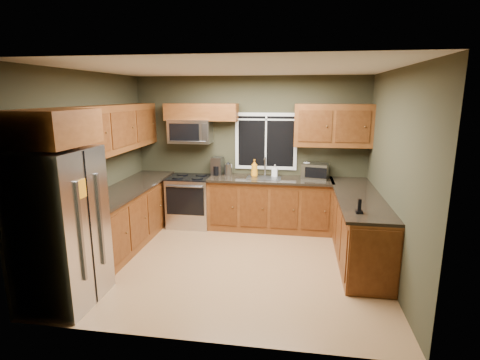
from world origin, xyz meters
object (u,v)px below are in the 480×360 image
(refrigerator, at_px, (61,228))
(kettle, at_px, (228,169))
(microwave, at_px, (190,131))
(soap_bottle_b, at_px, (275,171))
(paper_towel_roll, at_px, (306,170))
(soap_bottle_a, at_px, (254,168))
(range, at_px, (190,201))
(cordless_phone, at_px, (359,209))
(coffee_maker, at_px, (217,167))
(toaster_oven, at_px, (315,171))

(refrigerator, bearing_deg, kettle, 64.84)
(microwave, distance_m, soap_bottle_b, 1.68)
(refrigerator, relative_size, soap_bottle_b, 8.43)
(microwave, xyz_separation_m, paper_towel_roll, (2.08, -0.00, -0.65))
(soap_bottle_a, bearing_deg, refrigerator, -122.94)
(microwave, relative_size, kettle, 3.02)
(range, relative_size, soap_bottle_b, 4.39)
(range, bearing_deg, cordless_phone, -33.84)
(kettle, xyz_separation_m, soap_bottle_a, (0.48, -0.06, 0.04))
(kettle, height_order, soap_bottle_b, kettle)
(coffee_maker, relative_size, paper_towel_roll, 1.07)
(refrigerator, xyz_separation_m, range, (0.69, 2.77, -0.43))
(microwave, xyz_separation_m, kettle, (0.69, 0.02, -0.67))
(refrigerator, bearing_deg, soap_bottle_b, 52.96)
(microwave, relative_size, cordless_phone, 4.20)
(kettle, bearing_deg, soap_bottle_b, 1.04)
(kettle, bearing_deg, soap_bottle_a, -6.50)
(toaster_oven, bearing_deg, kettle, 178.05)
(cordless_phone, bearing_deg, soap_bottle_a, 128.68)
(paper_towel_roll, bearing_deg, microwave, 179.93)
(range, relative_size, kettle, 3.72)
(cordless_phone, bearing_deg, toaster_oven, 103.52)
(paper_towel_roll, distance_m, soap_bottle_a, 0.91)
(cordless_phone, bearing_deg, soap_bottle_b, 120.54)
(coffee_maker, height_order, soap_bottle_a, coffee_maker)
(toaster_oven, bearing_deg, refrigerator, -135.55)
(toaster_oven, bearing_deg, paper_towel_roll, 168.67)
(range, height_order, toaster_oven, toaster_oven)
(microwave, bearing_deg, kettle, 1.61)
(refrigerator, relative_size, cordless_phone, 9.95)
(paper_towel_roll, bearing_deg, cordless_phone, -72.42)
(microwave, xyz_separation_m, coffee_maker, (0.48, 0.03, -0.64))
(coffee_maker, height_order, paper_towel_roll, coffee_maker)
(microwave, distance_m, paper_towel_roll, 2.18)
(kettle, bearing_deg, coffee_maker, 176.36)
(coffee_maker, bearing_deg, soap_bottle_a, -5.65)
(cordless_phone, bearing_deg, kettle, 135.70)
(refrigerator, xyz_separation_m, toaster_oven, (2.93, 2.87, 0.18))
(range, relative_size, coffee_maker, 2.92)
(coffee_maker, bearing_deg, toaster_oven, -2.14)
(kettle, xyz_separation_m, cordless_phone, (2.01, -1.96, -0.06))
(soap_bottle_a, bearing_deg, soap_bottle_b, 11.09)
(refrigerator, bearing_deg, soap_bottle_a, 57.06)
(toaster_oven, height_order, soap_bottle_b, toaster_oven)
(refrigerator, height_order, soap_bottle_b, refrigerator)
(soap_bottle_a, bearing_deg, paper_towel_roll, 2.11)
(range, bearing_deg, refrigerator, -103.97)
(soap_bottle_a, bearing_deg, toaster_oven, 0.13)
(soap_bottle_a, bearing_deg, microwave, 178.24)
(toaster_oven, relative_size, paper_towel_roll, 1.63)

